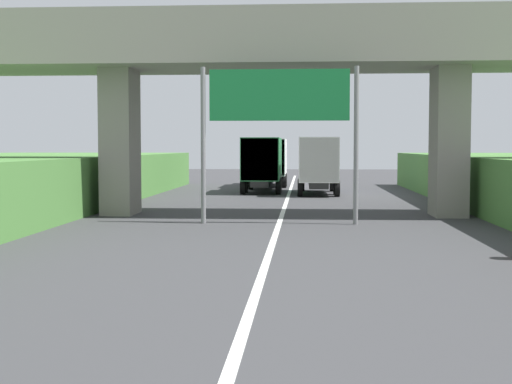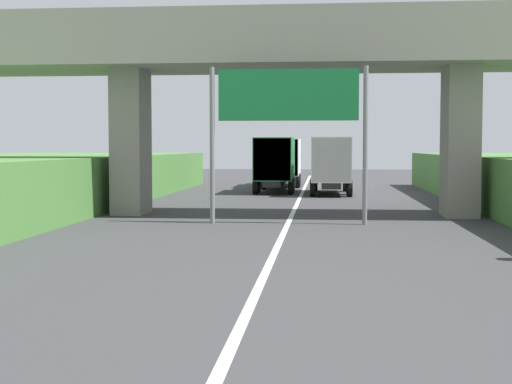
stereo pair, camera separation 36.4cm
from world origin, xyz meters
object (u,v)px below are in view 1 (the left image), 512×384
overhead_highway_sign (279,107)px  truck_blue (318,162)px  truck_green (263,162)px  truck_silver (271,160)px

overhead_highway_sign → truck_blue: (1.77, 17.50, -2.44)m
truck_blue → truck_green: bearing=154.7°
overhead_highway_sign → truck_blue: size_ratio=0.81×
overhead_highway_sign → truck_green: bearing=95.1°
truck_silver → overhead_highway_sign: bearing=-86.6°
overhead_highway_sign → truck_green: (-1.71, 19.14, -2.44)m
truck_blue → truck_silver: (-3.32, 8.93, 0.00)m
truck_blue → truck_silver: same height
truck_green → truck_silver: 7.28m
overhead_highway_sign → truck_green: 19.37m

